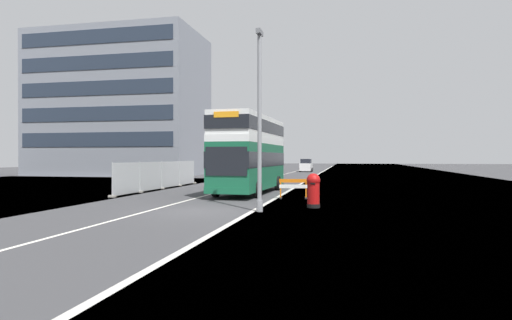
{
  "coord_description": "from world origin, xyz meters",
  "views": [
    {
      "loc": [
        6.42,
        -17.84,
        2.37
      ],
      "look_at": [
        1.2,
        6.32,
        2.2
      ],
      "focal_mm": 30.21,
      "sensor_mm": 36.0,
      "label": 1
    }
  ],
  "objects_px": {
    "red_pillar_postbox": "(313,189)",
    "roadworks_barrier": "(293,186)",
    "lamppost_foreground": "(260,126)",
    "car_receding_far": "(267,167)",
    "car_receding_mid": "(254,167)",
    "car_far_side": "(306,166)",
    "car_oncoming_near": "(241,170)",
    "double_decker_bus": "(250,153)"
  },
  "relations": [
    {
      "from": "red_pillar_postbox",
      "to": "car_receding_far",
      "type": "relative_size",
      "value": 0.42
    },
    {
      "from": "double_decker_bus",
      "to": "lamppost_foreground",
      "type": "bearing_deg",
      "value": -74.67
    },
    {
      "from": "lamppost_foreground",
      "to": "car_oncoming_near",
      "type": "distance_m",
      "value": 25.31
    },
    {
      "from": "lamppost_foreground",
      "to": "roadworks_barrier",
      "type": "relative_size",
      "value": 4.82
    },
    {
      "from": "double_decker_bus",
      "to": "car_receding_far",
      "type": "xyz_separation_m",
      "value": [
        -4.95,
        32.0,
        -1.66
      ]
    },
    {
      "from": "car_oncoming_near",
      "to": "car_receding_mid",
      "type": "bearing_deg",
      "value": 94.83
    },
    {
      "from": "lamppost_foreground",
      "to": "car_far_side",
      "type": "xyz_separation_m",
      "value": [
        -2.91,
        50.96,
        -2.73
      ]
    },
    {
      "from": "double_decker_bus",
      "to": "car_far_side",
      "type": "relative_size",
      "value": 2.6
    },
    {
      "from": "car_oncoming_near",
      "to": "lamppost_foreground",
      "type": "bearing_deg",
      "value": -74.0
    },
    {
      "from": "car_oncoming_near",
      "to": "car_far_side",
      "type": "distance_m",
      "value": 27.07
    },
    {
      "from": "roadworks_barrier",
      "to": "car_receding_far",
      "type": "height_order",
      "value": "car_receding_far"
    },
    {
      "from": "red_pillar_postbox",
      "to": "roadworks_barrier",
      "type": "bearing_deg",
      "value": 109.67
    },
    {
      "from": "lamppost_foreground",
      "to": "roadworks_barrier",
      "type": "distance_m",
      "value": 6.83
    },
    {
      "from": "red_pillar_postbox",
      "to": "car_receding_mid",
      "type": "xyz_separation_m",
      "value": [
        -9.92,
        31.92,
        0.2
      ]
    },
    {
      "from": "red_pillar_postbox",
      "to": "car_receding_far",
      "type": "bearing_deg",
      "value": 103.81
    },
    {
      "from": "roadworks_barrier",
      "to": "lamppost_foreground",
      "type": "bearing_deg",
      "value": -96.57
    },
    {
      "from": "lamppost_foreground",
      "to": "car_receding_far",
      "type": "height_order",
      "value": "lamppost_foreground"
    },
    {
      "from": "double_decker_bus",
      "to": "roadworks_barrier",
      "type": "distance_m",
      "value": 4.93
    },
    {
      "from": "car_receding_far",
      "to": "lamppost_foreground",
      "type": "bearing_deg",
      "value": -79.72
    },
    {
      "from": "lamppost_foreground",
      "to": "red_pillar_postbox",
      "type": "height_order",
      "value": "lamppost_foreground"
    },
    {
      "from": "double_decker_bus",
      "to": "car_receding_far",
      "type": "height_order",
      "value": "double_decker_bus"
    },
    {
      "from": "car_oncoming_near",
      "to": "car_far_side",
      "type": "height_order",
      "value": "car_oncoming_near"
    },
    {
      "from": "red_pillar_postbox",
      "to": "car_oncoming_near",
      "type": "bearing_deg",
      "value": 112.3
    },
    {
      "from": "double_decker_bus",
      "to": "car_receding_mid",
      "type": "height_order",
      "value": "double_decker_bus"
    },
    {
      "from": "lamppost_foreground",
      "to": "car_oncoming_near",
      "type": "xyz_separation_m",
      "value": [
        -6.94,
        24.19,
        -2.66
      ]
    },
    {
      "from": "double_decker_bus",
      "to": "roadworks_barrier",
      "type": "xyz_separation_m",
      "value": [
        3.24,
        -3.16,
        -1.96
      ]
    },
    {
      "from": "roadworks_barrier",
      "to": "car_receding_far",
      "type": "relative_size",
      "value": 0.42
    },
    {
      "from": "double_decker_bus",
      "to": "roadworks_barrier",
      "type": "bearing_deg",
      "value": -44.32
    },
    {
      "from": "car_receding_far",
      "to": "car_receding_mid",
      "type": "bearing_deg",
      "value": -92.17
    },
    {
      "from": "car_receding_mid",
      "to": "car_far_side",
      "type": "relative_size",
      "value": 1.14
    },
    {
      "from": "red_pillar_postbox",
      "to": "car_oncoming_near",
      "type": "relative_size",
      "value": 0.39
    },
    {
      "from": "car_receding_mid",
      "to": "car_far_side",
      "type": "distance_m",
      "value": 17.73
    },
    {
      "from": "red_pillar_postbox",
      "to": "car_receding_far",
      "type": "xyz_separation_m",
      "value": [
        -9.65,
        39.26,
        0.11
      ]
    },
    {
      "from": "red_pillar_postbox",
      "to": "roadworks_barrier",
      "type": "distance_m",
      "value": 4.35
    },
    {
      "from": "lamppost_foreground",
      "to": "roadworks_barrier",
      "type": "xyz_separation_m",
      "value": [
        0.7,
        6.09,
        -3.0
      ]
    },
    {
      "from": "double_decker_bus",
      "to": "car_receding_far",
      "type": "distance_m",
      "value": 32.42
    },
    {
      "from": "car_far_side",
      "to": "red_pillar_postbox",
      "type": "bearing_deg",
      "value": -84.09
    },
    {
      "from": "red_pillar_postbox",
      "to": "lamppost_foreground",
      "type": "bearing_deg",
      "value": -137.37
    },
    {
      "from": "car_receding_mid",
      "to": "car_oncoming_near",
      "type": "bearing_deg",
      "value": -85.17
    },
    {
      "from": "roadworks_barrier",
      "to": "car_receding_mid",
      "type": "height_order",
      "value": "car_receding_mid"
    },
    {
      "from": "lamppost_foreground",
      "to": "car_far_side",
      "type": "bearing_deg",
      "value": 93.26
    },
    {
      "from": "double_decker_bus",
      "to": "car_receding_mid",
      "type": "bearing_deg",
      "value": 101.96
    }
  ]
}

